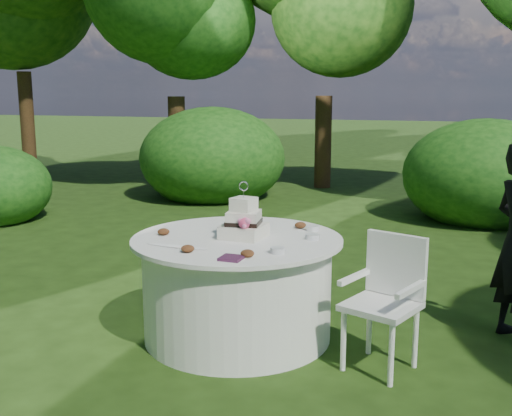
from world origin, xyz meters
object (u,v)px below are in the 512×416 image
at_px(napkins, 231,258).
at_px(cake, 244,223).
at_px(table, 237,287).
at_px(chair, 387,292).

distance_m(napkins, cake, 0.61).
bearing_deg(napkins, table, 109.03).
relative_size(cake, chair, 0.47).
xyz_separation_m(table, cake, (0.05, 0.01, 0.50)).
distance_m(cake, chair, 1.14).
height_order(napkins, table, napkins).
bearing_deg(cake, napkins, -75.85).
bearing_deg(cake, chair, -6.52).
relative_size(napkins, cake, 0.33).
distance_m(napkins, table, 0.72).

